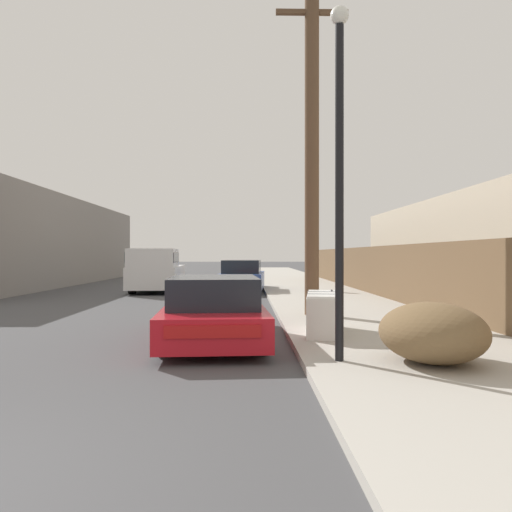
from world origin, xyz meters
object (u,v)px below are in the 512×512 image
parked_sports_car_red (214,311)px  utility_pole (312,144)px  car_parked_mid (242,277)px  pedestrian (311,269)px  brush_pile (433,332)px  discarded_fridge (323,313)px  street_lamp (339,156)px  pickup_truck (157,270)px

parked_sports_car_red → utility_pole: bearing=50.5°
parked_sports_car_red → car_parked_mid: bearing=84.8°
car_parked_mid → pedestrian: (2.88, -0.85, 0.36)m
utility_pole → brush_pile: utility_pole is taller
discarded_fridge → car_parked_mid: size_ratio=0.40×
parked_sports_car_red → car_parked_mid: 12.18m
brush_pile → street_lamp: bearing=173.7°
car_parked_mid → utility_pole: 10.03m
brush_pile → pedestrian: 13.84m
parked_sports_car_red → car_parked_mid: (0.45, 12.17, 0.09)m
car_parked_mid → street_lamp: (1.46, -14.54, 2.35)m
parked_sports_car_red → pickup_truck: 12.90m
pickup_truck → street_lamp: street_lamp is taller
brush_pile → discarded_fridge: bearing=112.7°
discarded_fridge → pedestrian: (1.25, 11.20, 0.50)m
discarded_fridge → parked_sports_car_red: parked_sports_car_red is taller
parked_sports_car_red → pickup_truck: (-3.30, 12.47, 0.37)m
parked_sports_car_red → utility_pole: utility_pole is taller
parked_sports_car_red → car_parked_mid: car_parked_mid is taller
brush_pile → pedestrian: bearing=89.4°
discarded_fridge → pedestrian: pedestrian is taller
discarded_fridge → car_parked_mid: car_parked_mid is taller
discarded_fridge → car_parked_mid: bearing=106.0°
discarded_fridge → street_lamp: (-0.17, -2.49, 2.49)m
street_lamp → pedestrian: bearing=84.1°
street_lamp → pedestrian: (1.41, 13.69, -1.99)m
parked_sports_car_red → brush_pile: bearing=-41.4°
pickup_truck → brush_pile: size_ratio=3.38×
discarded_fridge → pedestrian: size_ratio=1.11×
discarded_fridge → parked_sports_car_red: size_ratio=0.40×
car_parked_mid → utility_pole: utility_pole is taller
parked_sports_car_red → discarded_fridge: bearing=0.3°
pickup_truck → parked_sports_car_red: bearing=101.8°
pickup_truck → pedestrian: size_ratio=3.40×
pickup_truck → street_lamp: bearing=106.3°
car_parked_mid → pickup_truck: 3.77m
car_parked_mid → pedestrian: size_ratio=2.74×
parked_sports_car_red → pedestrian: 11.81m
street_lamp → car_parked_mid: bearing=95.7°
discarded_fridge → brush_pile: (1.10, -2.63, 0.04)m
pedestrian → car_parked_mid: bearing=163.6°
discarded_fridge → street_lamp: bearing=-85.5°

